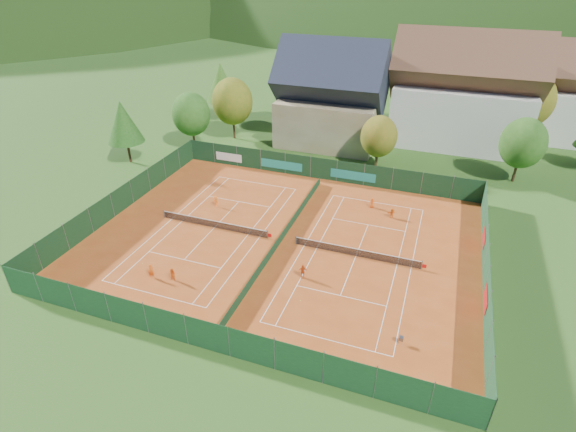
# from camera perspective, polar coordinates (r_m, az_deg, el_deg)

# --- Properties ---
(ground) EXTENTS (600.00, 600.00, 0.00)m
(ground) POSITION_cam_1_polar(r_m,az_deg,el_deg) (47.66, -0.82, -3.24)
(ground) COLOR #274E18
(ground) RESTS_ON ground
(clay_pad) EXTENTS (40.00, 32.00, 0.01)m
(clay_pad) POSITION_cam_1_polar(r_m,az_deg,el_deg) (47.65, -0.82, -3.22)
(clay_pad) COLOR #9F4217
(clay_pad) RESTS_ON ground
(court_markings_left) EXTENTS (11.03, 23.83, 0.00)m
(court_markings_left) POSITION_cam_1_polar(r_m,az_deg,el_deg) (50.59, -9.34, -1.46)
(court_markings_left) COLOR white
(court_markings_left) RESTS_ON ground
(court_markings_right) EXTENTS (11.03, 23.83, 0.00)m
(court_markings_right) POSITION_cam_1_polar(r_m,az_deg,el_deg) (45.92, 8.61, -5.06)
(court_markings_right) COLOR white
(court_markings_right) RESTS_ON ground
(tennis_net_left) EXTENTS (13.30, 0.10, 1.02)m
(tennis_net_left) POSITION_cam_1_polar(r_m,az_deg,el_deg) (50.26, -9.23, -1.01)
(tennis_net_left) COLOR #59595B
(tennis_net_left) RESTS_ON ground
(tennis_net_right) EXTENTS (13.30, 0.10, 1.02)m
(tennis_net_right) POSITION_cam_1_polar(r_m,az_deg,el_deg) (45.62, 8.85, -4.59)
(tennis_net_right) COLOR #59595B
(tennis_net_right) RESTS_ON ground
(court_divider) EXTENTS (0.03, 28.80, 1.00)m
(court_divider) POSITION_cam_1_polar(r_m,az_deg,el_deg) (47.38, -0.82, -2.72)
(court_divider) COLOR #12331B
(court_divider) RESTS_ON ground
(fence_north) EXTENTS (40.00, 0.10, 3.00)m
(fence_north) POSITION_cam_1_polar(r_m,az_deg,el_deg) (60.40, 4.12, 6.00)
(fence_north) COLOR #12321B
(fence_north) RESTS_ON ground
(fence_south) EXTENTS (40.00, 0.04, 3.00)m
(fence_south) POSITION_cam_1_polar(r_m,az_deg,el_deg) (35.57, -10.22, -14.73)
(fence_south) COLOR #163D1F
(fence_south) RESTS_ON ground
(fence_west) EXTENTS (0.04, 32.00, 3.00)m
(fence_west) POSITION_cam_1_polar(r_m,az_deg,el_deg) (56.18, -20.32, 2.10)
(fence_west) COLOR #123318
(fence_west) RESTS_ON ground
(fence_east) EXTENTS (0.09, 32.00, 3.00)m
(fence_east) POSITION_cam_1_polar(r_m,az_deg,el_deg) (45.12, 23.87, -6.14)
(fence_east) COLOR #163D22
(fence_east) RESTS_ON ground
(chalet) EXTENTS (16.20, 12.00, 16.00)m
(chalet) POSITION_cam_1_polar(r_m,az_deg,el_deg) (71.96, 5.50, 14.41)
(chalet) COLOR tan
(chalet) RESTS_ON ground
(hotel_block_a) EXTENTS (21.60, 11.00, 17.25)m
(hotel_block_a) POSITION_cam_1_polar(r_m,az_deg,el_deg) (75.50, 21.27, 13.91)
(hotel_block_a) COLOR silver
(hotel_block_a) RESTS_ON ground
(hotel_block_b) EXTENTS (17.28, 10.00, 15.50)m
(hotel_block_b) POSITION_cam_1_polar(r_m,az_deg,el_deg) (84.93, 30.86, 12.86)
(hotel_block_b) COLOR silver
(hotel_block_b) RESTS_ON ground
(tree_west_front) EXTENTS (5.72, 5.72, 8.69)m
(tree_west_front) POSITION_cam_1_polar(r_m,az_deg,el_deg) (70.69, -12.21, 12.53)
(tree_west_front) COLOR #4A2C1A
(tree_west_front) RESTS_ON ground
(tree_west_mid) EXTENTS (6.44, 6.44, 9.78)m
(tree_west_mid) POSITION_cam_1_polar(r_m,az_deg,el_deg) (73.60, -7.08, 14.23)
(tree_west_mid) COLOR #402A17
(tree_west_mid) RESTS_ON ground
(tree_west_back) EXTENTS (5.60, 5.60, 10.00)m
(tree_west_back) POSITION_cam_1_polar(r_m,az_deg,el_deg) (82.96, -8.48, 16.48)
(tree_west_back) COLOR #422B17
(tree_west_back) RESTS_ON ground
(tree_center) EXTENTS (5.01, 5.01, 7.60)m
(tree_center) POSITION_cam_1_polar(r_m,az_deg,el_deg) (63.42, 11.47, 9.87)
(tree_center) COLOR #4A341A
(tree_center) RESTS_ON ground
(tree_east_front) EXTENTS (5.72, 5.72, 8.69)m
(tree_east_front) POSITION_cam_1_polar(r_m,az_deg,el_deg) (65.33, 27.68, 8.19)
(tree_east_front) COLOR #452F18
(tree_east_front) RESTS_ON ground
(tree_west_side) EXTENTS (5.04, 5.04, 9.00)m
(tree_west_side) POSITION_cam_1_polar(r_m,az_deg,el_deg) (67.75, -20.20, 11.16)
(tree_west_side) COLOR #412617
(tree_west_side) RESTS_ON ground
(tree_east_back) EXTENTS (7.15, 7.15, 10.86)m
(tree_east_back) POSITION_cam_1_polar(r_m,az_deg,el_deg) (80.40, 28.44, 12.78)
(tree_east_back) COLOR #4A351A
(tree_east_back) RESTS_ON ground
(mountain_backdrop) EXTENTS (820.00, 530.00, 242.00)m
(mountain_backdrop) POSITION_cam_1_polar(r_m,az_deg,el_deg) (278.84, 22.98, 14.54)
(mountain_backdrop) COLOR black
(mountain_backdrop) RESTS_ON ground
(ball_hopper) EXTENTS (0.34, 0.34, 0.80)m
(ball_hopper) POSITION_cam_1_polar(r_m,az_deg,el_deg) (37.22, 14.18, -14.85)
(ball_hopper) COLOR slate
(ball_hopper) RESTS_ON ground
(loose_ball_0) EXTENTS (0.07, 0.07, 0.07)m
(loose_ball_0) POSITION_cam_1_polar(r_m,az_deg,el_deg) (46.62, -17.98, -5.76)
(loose_ball_0) COLOR #CCD833
(loose_ball_0) RESTS_ON ground
(loose_ball_1) EXTENTS (0.07, 0.07, 0.07)m
(loose_ball_1) POSITION_cam_1_polar(r_m,az_deg,el_deg) (40.15, 1.58, -10.69)
(loose_ball_1) COLOR #CCD833
(loose_ball_1) RESTS_ON ground
(player_left_near) EXTENTS (0.65, 0.57, 1.50)m
(player_left_near) POSITION_cam_1_polar(r_m,az_deg,el_deg) (44.12, -16.97, -6.71)
(player_left_near) COLOR #E15A14
(player_left_near) RESTS_ON ground
(player_left_mid) EXTENTS (0.69, 0.55, 1.36)m
(player_left_mid) POSITION_cam_1_polar(r_m,az_deg,el_deg) (43.25, -14.47, -7.24)
(player_left_mid) COLOR #E45914
(player_left_mid) RESTS_ON ground
(player_left_far) EXTENTS (0.88, 0.52, 1.35)m
(player_left_far) POSITION_cam_1_polar(r_m,az_deg,el_deg) (54.47, -9.16, 1.84)
(player_left_far) COLOR orange
(player_left_far) RESTS_ON ground
(player_right_near) EXTENTS (0.95, 0.69, 1.49)m
(player_right_near) POSITION_cam_1_polar(r_m,az_deg,el_deg) (42.22, 1.87, -7.05)
(player_right_near) COLOR #CA4511
(player_right_near) RESTS_ON ground
(player_right_far_a) EXTENTS (0.74, 0.63, 1.27)m
(player_right_far_a) POSITION_cam_1_polar(r_m,az_deg,el_deg) (54.46, 10.61, 1.65)
(player_right_far_a) COLOR #E35414
(player_right_far_a) RESTS_ON ground
(player_right_far_b) EXTENTS (1.13, 0.90, 1.20)m
(player_right_far_b) POSITION_cam_1_polar(r_m,az_deg,el_deg) (52.86, 13.03, 0.37)
(player_right_far_b) COLOR orange
(player_right_far_b) RESTS_ON ground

